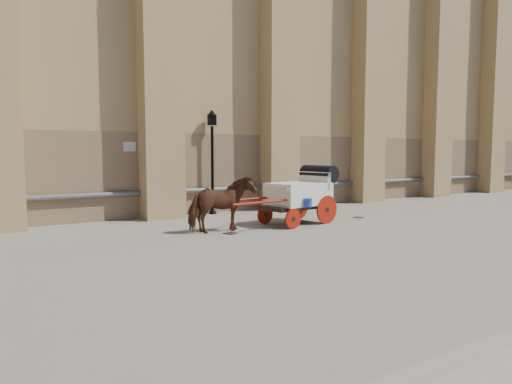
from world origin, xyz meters
TOP-DOWN VIEW (x-y plane):
  - ground at (0.00, 0.00)m, footprint 90.00×90.00m
  - cathedral at (2.07, 7.81)m, footprint 44.80×9.20m
  - horse at (-0.56, 0.04)m, footprint 0.88×1.92m
  - carriage at (2.46, 0.16)m, footprint 4.39×1.73m
  - street_lamp at (1.01, 3.70)m, footprint 0.36×0.36m
  - drain_grate_near at (-0.45, -0.31)m, footprint 0.41×0.41m
  - drain_grate_far at (4.94, 0.06)m, footprint 0.42×0.42m

SIDE VIEW (x-z plane):
  - ground at x=0.00m, z-range 0.00..0.00m
  - drain_grate_near at x=-0.45m, z-range 0.00..0.01m
  - drain_grate_far at x=4.94m, z-range 0.00..0.01m
  - horse at x=-0.56m, z-range 0.00..1.62m
  - carriage at x=2.46m, z-range 0.07..1.94m
  - street_lamp at x=1.01m, z-range 0.14..4.01m
  - cathedral at x=2.07m, z-range -0.59..18.61m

